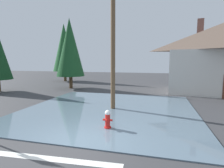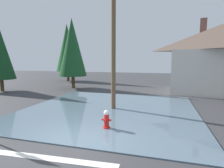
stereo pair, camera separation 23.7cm
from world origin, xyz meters
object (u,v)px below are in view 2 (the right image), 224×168
Objects in this scene: pine_tree_short_left at (72,48)px; pine_tree_tall_left at (67,48)px; fire_hydrant at (106,120)px; utility_pole at (113,34)px.

pine_tree_tall_left is at bearing 123.11° from pine_tree_short_left.
fire_hydrant is 0.11× the size of pine_tree_short_left.
pine_tree_short_left is (4.11, -6.30, -0.46)m from pine_tree_tall_left.
pine_tree_short_left is at bearing 123.85° from fire_hydrant.
pine_tree_tall_left reaches higher than pine_tree_short_left.
fire_hydrant is 20.97m from pine_tree_tall_left.
pine_tree_short_left is (-6.63, 7.39, -0.18)m from utility_pole.
fire_hydrant is 5.44m from utility_pole.
pine_tree_tall_left reaches higher than fire_hydrant.
fire_hydrant is 13.57m from pine_tree_short_left.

